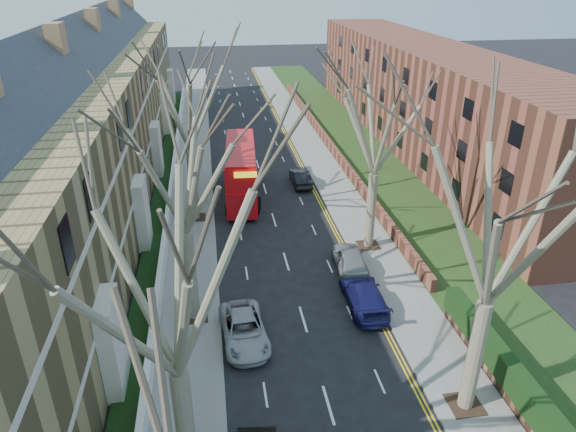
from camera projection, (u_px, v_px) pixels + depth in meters
name	position (u px, v px, depth m)	size (l,w,h in m)	color
pavement_left	(193.00, 167.00, 47.72)	(3.00, 102.00, 0.12)	slate
pavement_right	(320.00, 160.00, 49.38)	(3.00, 102.00, 0.12)	slate
terrace_left	(79.00, 140.00, 37.16)	(9.70, 78.00, 13.60)	olive
flats_right	(423.00, 96.00, 52.35)	(13.97, 54.00, 10.00)	brown
front_wall_left	(170.00, 197.00, 40.14)	(0.30, 78.00, 1.00)	white
grass_verge_right	(365.00, 157.00, 49.96)	(6.00, 102.00, 0.06)	#1E3312
tree_left_mid	(165.00, 259.00, 14.29)	(10.50, 10.50, 14.71)	#776E55
tree_left_far	(179.00, 153.00, 23.31)	(10.15, 10.15, 14.22)	#776E55
tree_left_dist	(185.00, 90.00, 33.82)	(10.50, 10.50, 14.71)	#776E55
tree_right_mid	(506.00, 203.00, 17.64)	(10.50, 10.50, 14.71)	#776E55
tree_right_far	(379.00, 110.00, 30.21)	(10.15, 10.15, 14.22)	#776E55
double_decker_bus	(241.00, 173.00, 40.80)	(3.05, 10.12, 4.21)	red
car_left_far	(244.00, 330.00, 25.45)	(2.15, 4.65, 1.29)	#A0A0A6
car_right_near	(364.00, 295.00, 28.02)	(1.97, 4.85, 1.41)	#16164D
car_right_mid	(350.00, 260.00, 31.26)	(1.81, 4.50, 1.53)	gray
car_right_far	(300.00, 178.00, 43.75)	(1.39, 3.97, 1.31)	black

